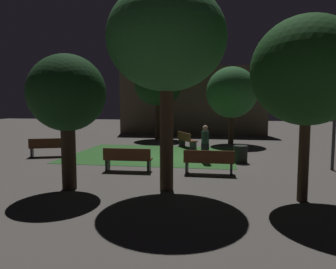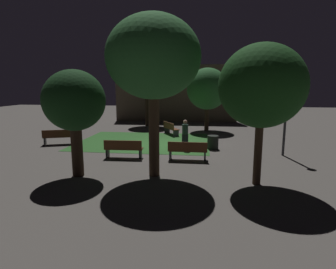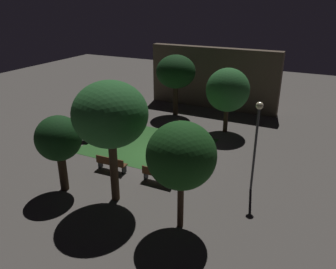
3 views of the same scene
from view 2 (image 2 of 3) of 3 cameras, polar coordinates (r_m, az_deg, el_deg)
ground_plane at (r=16.21m, az=-0.73°, el=-2.09°), size 60.00×60.00×0.00m
grass_lawn at (r=17.17m, az=-4.90°, el=-1.42°), size 7.87×6.23×0.01m
bench_near_trees at (r=13.32m, az=-9.12°, el=-2.79°), size 1.82×0.54×0.88m
bench_front_right at (r=12.82m, az=4.02°, el=-3.20°), size 1.80×0.48×0.88m
bench_front_left at (r=17.40m, az=-21.43°, el=-0.34°), size 1.86×1.06×0.88m
bench_corner at (r=19.37m, az=0.49°, el=1.36°), size 1.29×1.81×0.88m
tree_left_canopy at (r=23.61m, az=-4.27°, el=10.51°), size 3.20×3.20×4.99m
tree_near_wall at (r=10.34m, az=-3.03°, el=15.36°), size 3.43×3.43×5.93m
tree_back_left at (r=10.82m, az=-18.67°, el=6.33°), size 2.27×2.27×3.99m
tree_tall_center at (r=9.81m, az=18.69°, el=9.32°), size 2.86×2.86×4.79m
tree_lawn_side at (r=21.23m, az=8.08°, el=9.23°), size 3.09×3.09×4.70m
lamp_post_near_wall at (r=14.50m, az=23.31°, el=8.38°), size 0.36×0.36×4.73m
trash_bin at (r=15.25m, az=9.18°, el=-1.59°), size 0.60×0.60×0.74m
pedestrian at (r=14.88m, az=3.53°, el=0.12°), size 0.34×0.32×1.61m
building_wall_backdrop at (r=26.63m, az=1.56°, el=8.41°), size 11.48×0.80×5.28m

